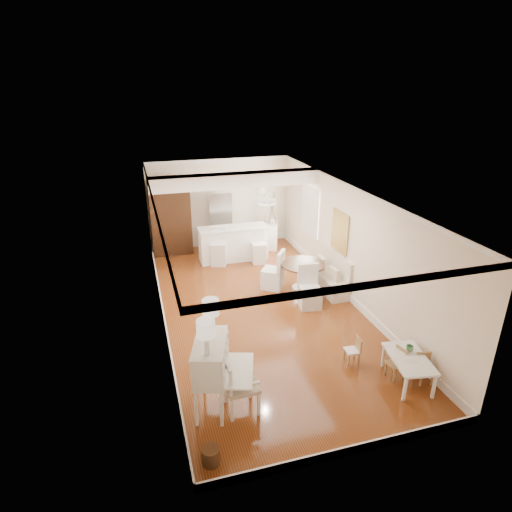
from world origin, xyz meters
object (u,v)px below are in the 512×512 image
secretary_bureau (211,375)px  breakfast_counter (233,243)px  slip_chair_far (273,269)px  gustavian_armchair (241,384)px  wicker_basket (211,456)px  bar_stool_left (218,247)px  kids_chair_c (425,369)px  fridge (232,220)px  sideboard (272,235)px  kids_table (408,370)px  bar_stool_right (259,247)px  kids_chair_b (352,350)px  kids_chair_a (395,363)px  slip_chair_near (310,287)px  dining_table (302,277)px  pantry_cabinet (170,217)px

secretary_bureau → breakfast_counter: size_ratio=0.61×
slip_chair_far → breakfast_counter: slip_chair_far is taller
secretary_bureau → gustavian_armchair: secretary_bureau is taller
gustavian_armchair → wicker_basket: size_ratio=3.75×
secretary_bureau → bar_stool_left: 5.91m
secretary_bureau → wicker_basket: (-0.24, -1.13, -0.50)m
gustavian_armchair → kids_chair_c: gustavian_armchair is taller
gustavian_armchair → fridge: size_ratio=0.55×
fridge → sideboard: 1.38m
kids_table → bar_stool_right: 6.03m
secretary_bureau → breakfast_counter: (1.80, 6.02, -0.11)m
kids_chair_b → fridge: size_ratio=0.30×
kids_chair_a → kids_chair_b: (-0.55, 0.61, -0.02)m
breakfast_counter → sideboard: breakfast_counter is taller
slip_chair_near → kids_table: bearing=-71.2°
slip_chair_far → breakfast_counter: bearing=-130.7°
kids_table → dining_table: size_ratio=0.93×
kids_table → sideboard: size_ratio=1.24×
kids_chair_c → bar_stool_right: bar_stool_right is taller
slip_chair_near → pantry_cabinet: size_ratio=0.45×
sideboard → slip_chair_near: bearing=-75.5°
wicker_basket → kids_chair_b: 3.41m
breakfast_counter → slip_chair_far: bearing=-75.9°
fridge → secretary_bureau: bearing=-105.8°
dining_table → breakfast_counter: 2.78m
secretary_bureau → pantry_cabinet: pantry_cabinet is taller
breakfast_counter → kids_table: bearing=-75.4°
dining_table → kids_chair_b: bearing=-94.1°
slip_chair_near → bar_stool_right: (-0.41, 2.89, -0.03)m
gustavian_armchair → pantry_cabinet: bearing=1.1°
bar_stool_left → wicker_basket: bearing=-86.5°
kids_chair_b → slip_chair_far: 3.50m
slip_chair_near → slip_chair_far: slip_chair_far is taller
slip_chair_far → sideboard: bearing=-162.4°
gustavian_armchair → wicker_basket: (-0.69, -0.93, -0.36)m
kids_chair_a → breakfast_counter: breakfast_counter is taller
slip_chair_far → dining_table: bearing=96.4°
gustavian_armchair → kids_chair_b: (2.34, 0.63, -0.22)m
kids_chair_c → slip_chair_near: size_ratio=0.55×
kids_chair_a → pantry_cabinet: 8.01m
kids_chair_b → dining_table: bearing=-180.0°
bar_stool_left → secretary_bureau: bearing=-86.6°
secretary_bureau → slip_chair_far: secretary_bureau is taller
kids_table → bar_stool_left: size_ratio=0.95×
kids_table → bar_stool_right: bar_stool_right is taller
kids_table → fridge: (-1.47, 7.44, 0.64)m
slip_chair_near → secretary_bureau: bearing=-129.2°
kids_chair_a → slip_chair_near: bearing=178.0°
gustavian_armchair → slip_chair_far: bearing=-26.3°
slip_chair_far → fridge: size_ratio=0.58×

